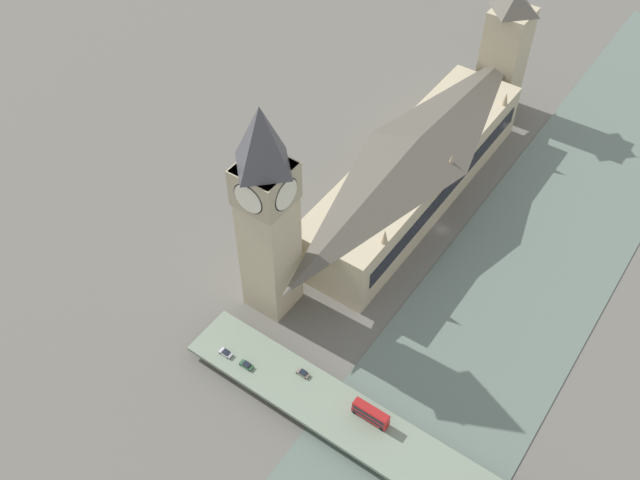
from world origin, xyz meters
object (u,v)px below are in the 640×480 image
(victoria_tower, at_px, (504,53))
(road_bridge, at_px, (403,454))
(parliament_hall, at_px, (415,169))
(clock_tower, at_px, (267,210))
(car_northbound_tail, at_px, (303,373))
(double_decker_bus_lead, at_px, (371,414))
(car_northbound_mid, at_px, (246,365))
(car_southbound_lead, at_px, (226,353))

(victoria_tower, distance_m, road_bridge, 161.46)
(parliament_hall, bearing_deg, road_bridge, 118.73)
(clock_tower, distance_m, car_northbound_tail, 46.55)
(double_decker_bus_lead, relative_size, car_northbound_mid, 2.60)
(car_northbound_mid, bearing_deg, victoria_tower, -90.50)
(victoria_tower, relative_size, double_decker_bus_lead, 5.04)
(victoria_tower, relative_size, car_southbound_lead, 13.65)
(clock_tower, bearing_deg, car_southbound_lead, 97.16)
(clock_tower, height_order, victoria_tower, clock_tower)
(victoria_tower, xyz_separation_m, road_bridge, (-47.94, 152.72, -21.19))
(clock_tower, xyz_separation_m, victoria_tower, (-11.98, -129.98, -14.63))
(parliament_hall, relative_size, car_southbound_lead, 27.82)
(parliament_hall, distance_m, clock_tower, 70.62)
(clock_tower, xyz_separation_m, car_southbound_lead, (-3.29, 26.17, -34.26))
(parliament_hall, distance_m, double_decker_bus_lead, 91.72)
(clock_tower, bearing_deg, road_bridge, 159.22)
(victoria_tower, height_order, car_northbound_tail, victoria_tower)
(victoria_tower, distance_m, car_southbound_lead, 157.62)
(road_bridge, xyz_separation_m, car_southbound_lead, (56.63, 3.43, 1.56))
(parliament_hall, height_order, car_southbound_lead, parliament_hall)
(car_northbound_mid, distance_m, car_southbound_lead, 7.33)
(parliament_hall, relative_size, car_northbound_mid, 26.73)
(car_northbound_tail, bearing_deg, road_bridge, 173.61)
(car_southbound_lead, bearing_deg, car_northbound_mid, -177.75)
(clock_tower, height_order, car_southbound_lead, clock_tower)
(parliament_hall, bearing_deg, victoria_tower, -89.95)
(parliament_hall, relative_size, car_northbound_tail, 28.29)
(clock_tower, height_order, double_decker_bus_lead, clock_tower)
(clock_tower, xyz_separation_m, double_decker_bus_lead, (-47.85, 19.57, -32.24))
(victoria_tower, xyz_separation_m, car_northbound_mid, (1.36, 155.86, -19.67))
(road_bridge, distance_m, double_decker_bus_lead, 12.98)
(road_bridge, relative_size, car_northbound_mid, 33.30)
(double_decker_bus_lead, distance_m, car_northbound_mid, 37.83)
(clock_tower, distance_m, victoria_tower, 131.35)
(victoria_tower, distance_m, car_northbound_mid, 157.10)
(car_northbound_mid, bearing_deg, road_bridge, -176.35)
(parliament_hall, height_order, car_northbound_mid, parliament_hall)
(victoria_tower, xyz_separation_m, car_southbound_lead, (8.69, 156.15, -19.63))
(clock_tower, height_order, car_northbound_mid, clock_tower)
(parliament_hall, relative_size, clock_tower, 1.47)
(double_decker_bus_lead, bearing_deg, clock_tower, -22.24)
(car_southbound_lead, bearing_deg, parliament_hall, -95.50)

